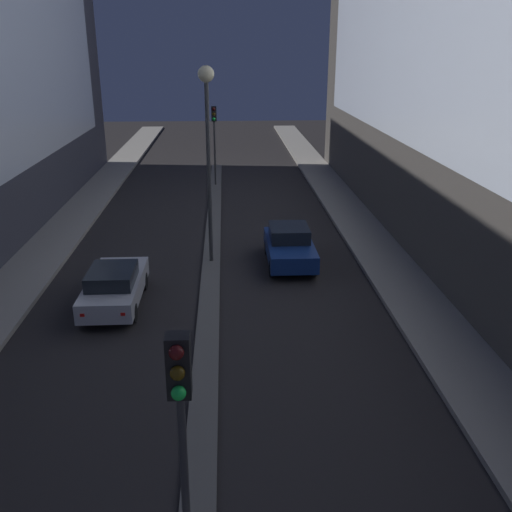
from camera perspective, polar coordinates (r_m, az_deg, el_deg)
The scene contains 6 objects.
median_strip at distance 25.16m, azimuth -4.41°, elevation 0.66°, with size 0.72×37.51×0.11m.
traffic_light_near at distance 8.11m, azimuth -7.47°, elevation -16.17°, with size 0.32×0.42×4.89m.
traffic_light_mid at distance 36.34m, azimuth -4.20°, elevation 12.64°, with size 0.32×0.42×4.89m.
street_lamp at distance 22.37m, azimuth -4.89°, elevation 13.43°, with size 0.62×0.62×7.70m.
car_left_lane at distance 20.14m, azimuth -13.97°, elevation -2.92°, with size 1.77×4.34×1.47m.
car_right_lane at distance 23.40m, azimuth 3.37°, elevation 1.02°, with size 1.85×4.08×1.54m.
Camera 1 is at (0.66, -3.94, 8.48)m, focal length 40.00 mm.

